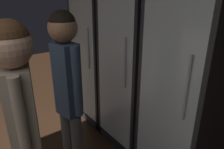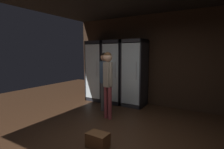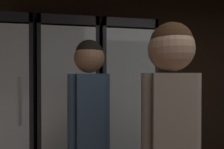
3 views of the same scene
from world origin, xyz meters
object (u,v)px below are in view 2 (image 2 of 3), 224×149
at_px(shopper_near, 105,74).
at_px(shopper_far, 108,76).
at_px(cooler_far_left, 99,71).
at_px(cooler_left, 116,72).
at_px(cooler_center, 135,74).
at_px(wine_crate_floor, 98,140).

relative_size(shopper_near, shopper_far, 1.00).
distance_m(cooler_far_left, shopper_near, 1.34).
relative_size(cooler_left, shopper_near, 1.24).
height_order(shopper_near, shopper_far, shopper_far).
relative_size(cooler_center, wine_crate_floor, 5.43).
bearing_deg(shopper_far, shopper_near, 131.07).
bearing_deg(wine_crate_floor, cooler_far_left, 124.79).
bearing_deg(cooler_far_left, wine_crate_floor, -55.21).
bearing_deg(wine_crate_floor, cooler_center, 99.99).
height_order(cooler_far_left, cooler_left, same).
height_order(shopper_far, wine_crate_floor, shopper_far).
relative_size(cooler_far_left, shopper_far, 1.23).
bearing_deg(shopper_near, shopper_far, -48.93).
xyz_separation_m(cooler_far_left, cooler_left, (0.69, 0.00, 0.00)).
distance_m(cooler_far_left, wine_crate_floor, 3.35).
bearing_deg(shopper_far, cooler_center, 85.85).
bearing_deg(cooler_center, shopper_near, -116.00).
height_order(cooler_center, shopper_far, cooler_center).
bearing_deg(shopper_far, wine_crate_floor, -65.04).
bearing_deg(cooler_far_left, cooler_left, 0.09).
distance_m(cooler_far_left, cooler_center, 1.38).
xyz_separation_m(shopper_far, wine_crate_floor, (0.57, -1.23, -0.94)).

